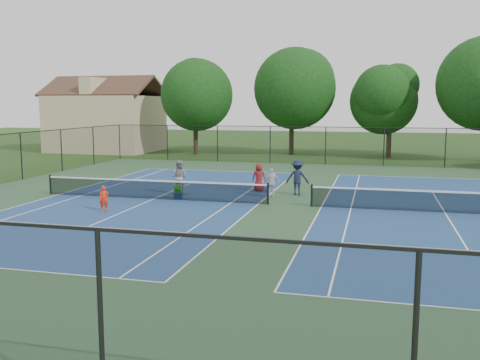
% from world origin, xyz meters
% --- Properties ---
extents(ground, '(140.00, 140.00, 0.00)m').
position_xyz_m(ground, '(0.00, 0.00, 0.00)').
color(ground, '#234716').
rests_on(ground, ground).
extents(court_pad, '(36.00, 36.00, 0.01)m').
position_xyz_m(court_pad, '(0.00, 0.00, 0.00)').
color(court_pad, '#2A4B31').
rests_on(court_pad, ground).
extents(tennis_court_left, '(12.00, 23.83, 1.07)m').
position_xyz_m(tennis_court_left, '(-7.00, 0.00, 0.10)').
color(tennis_court_left, navy).
rests_on(tennis_court_left, ground).
extents(tennis_court_right, '(12.00, 23.83, 1.07)m').
position_xyz_m(tennis_court_right, '(7.00, 0.00, 0.10)').
color(tennis_court_right, navy).
rests_on(tennis_court_right, ground).
extents(perimeter_fence, '(36.08, 36.08, 3.02)m').
position_xyz_m(perimeter_fence, '(0.00, 0.00, 1.60)').
color(perimeter_fence, black).
rests_on(perimeter_fence, ground).
extents(tree_back_a, '(6.80, 6.80, 9.15)m').
position_xyz_m(tree_back_a, '(-13.00, 24.00, 6.04)').
color(tree_back_a, '#2D2116').
rests_on(tree_back_a, ground).
extents(tree_back_b, '(7.60, 7.60, 10.03)m').
position_xyz_m(tree_back_b, '(-4.00, 26.00, 6.60)').
color(tree_back_b, '#2D2116').
rests_on(tree_back_b, ground).
extents(tree_back_c, '(6.00, 6.00, 8.40)m').
position_xyz_m(tree_back_c, '(5.00, 25.00, 5.48)').
color(tree_back_c, '#2D2116').
rests_on(tree_back_c, ground).
extents(clapboard_house, '(10.80, 8.10, 7.65)m').
position_xyz_m(clapboard_house, '(-23.00, 25.00, 3.09)').
color(clapboard_house, tan).
rests_on(clapboard_house, ground).
extents(child_player, '(0.50, 0.43, 1.16)m').
position_xyz_m(child_player, '(-7.92, -3.40, 0.58)').
color(child_player, '#FA2F10').
rests_on(child_player, ground).
extents(instructor, '(0.92, 0.73, 1.84)m').
position_xyz_m(instructor, '(-6.29, 1.79, 0.92)').
color(instructor, gray).
rests_on(instructor, ground).
extents(bystander_a, '(0.98, 0.63, 1.55)m').
position_xyz_m(bystander_a, '(-1.27, 1.98, 0.77)').
color(bystander_a, silver).
rests_on(bystander_a, ground).
extents(bystander_b, '(1.26, 0.77, 1.89)m').
position_xyz_m(bystander_b, '(-0.08, 3.08, 0.95)').
color(bystander_b, '#181F35').
rests_on(bystander_b, ground).
extents(bystander_c, '(0.80, 0.56, 1.56)m').
position_xyz_m(bystander_c, '(-2.32, 3.75, 0.78)').
color(bystander_c, maroon).
rests_on(bystander_c, ground).
extents(ball_crate, '(0.46, 0.37, 0.32)m').
position_xyz_m(ball_crate, '(-5.84, 0.47, 0.16)').
color(ball_crate, navy).
rests_on(ball_crate, ground).
extents(ball_hopper, '(0.39, 0.34, 0.39)m').
position_xyz_m(ball_hopper, '(-5.84, 0.47, 0.51)').
color(ball_hopper, green).
rests_on(ball_hopper, ball_crate).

